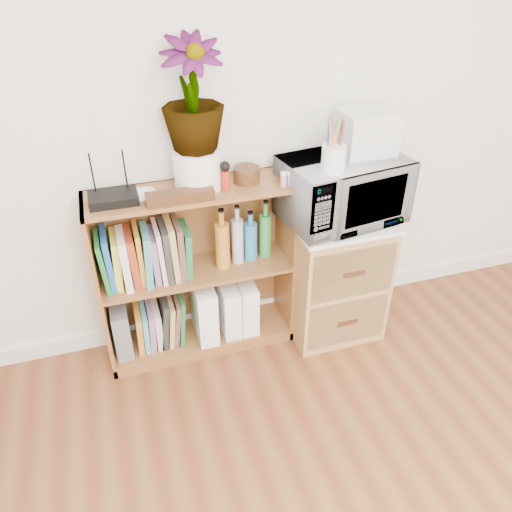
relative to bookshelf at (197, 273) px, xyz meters
name	(u,v)px	position (x,y,z in m)	size (l,w,h in m)	color
skirting_board	(253,308)	(0.35, 0.14, -0.42)	(4.00, 0.02, 0.10)	white
bookshelf	(197,273)	(0.00, 0.00, 0.00)	(1.00, 0.30, 0.95)	brown
wicker_unit	(332,275)	(0.75, -0.08, -0.12)	(0.50, 0.45, 0.70)	#9E7542
microwave	(342,190)	(0.75, -0.08, 0.41)	(0.59, 0.40, 0.33)	white
pen_cup	(333,159)	(0.63, -0.20, 0.63)	(0.11, 0.11, 0.12)	white
small_appliance	(366,132)	(0.87, -0.04, 0.67)	(0.26, 0.22, 0.21)	silver
router	(113,198)	(-0.35, -0.02, 0.49)	(0.22, 0.15, 0.04)	black
white_bowl	(142,196)	(-0.22, -0.03, 0.49)	(0.13, 0.13, 0.03)	silver
plant_pot	(197,169)	(0.05, 0.02, 0.57)	(0.22, 0.22, 0.19)	white
potted_plant	(192,95)	(0.05, 0.02, 0.91)	(0.27, 0.27, 0.49)	#31712D
trinket_box	(180,196)	(-0.06, -0.10, 0.50)	(0.31, 0.08, 0.05)	#381E0F
kokeshi_doll	(225,180)	(0.16, -0.04, 0.52)	(0.04, 0.04, 0.09)	#A52814
wooden_bowl	(247,175)	(0.28, 0.01, 0.51)	(0.13, 0.13, 0.07)	#3B1F10
paint_jars	(290,180)	(0.47, -0.09, 0.50)	(0.11, 0.04, 0.06)	#CF738D
file_box	(121,328)	(-0.42, 0.00, -0.27)	(0.08, 0.22, 0.28)	slate
magazine_holder_left	(204,309)	(0.02, -0.01, -0.24)	(0.11, 0.27, 0.33)	white
magazine_holder_mid	(228,307)	(0.16, -0.01, -0.26)	(0.09, 0.24, 0.30)	white
magazine_holder_right	(245,303)	(0.26, -0.01, -0.26)	(0.09, 0.24, 0.30)	white
cookbooks	(146,255)	(-0.24, 0.00, 0.16)	(0.44, 0.20, 0.30)	#1F752D
liquor_bottles	(243,236)	(0.25, 0.00, 0.18)	(0.31, 0.07, 0.32)	#BD7923
lower_books	(160,322)	(-0.22, 0.00, -0.28)	(0.27, 0.19, 0.28)	#BC7D21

